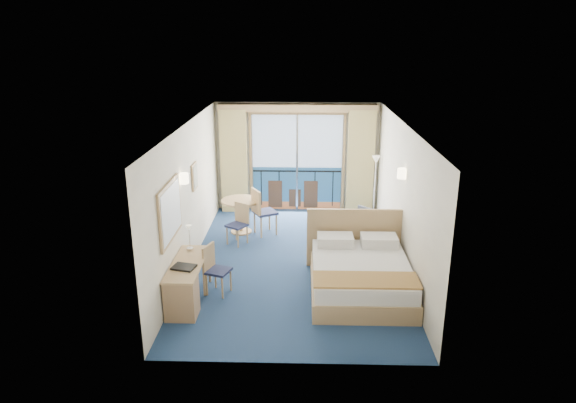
% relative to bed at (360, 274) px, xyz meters
% --- Properties ---
extents(floor, '(6.50, 6.50, 0.00)m').
position_rel_bed_xyz_m(floor, '(-1.14, 1.14, -0.32)').
color(floor, navy).
rests_on(floor, ground).
extents(room_walls, '(4.04, 6.54, 2.72)m').
position_rel_bed_xyz_m(room_walls, '(-1.14, 1.14, 1.46)').
color(room_walls, white).
rests_on(room_walls, ground).
extents(balcony_door, '(2.36, 0.03, 2.52)m').
position_rel_bed_xyz_m(balcony_door, '(-1.15, 4.36, 0.82)').
color(balcony_door, navy).
rests_on(balcony_door, room_walls).
extents(curtain_left, '(0.65, 0.22, 2.55)m').
position_rel_bed_xyz_m(curtain_left, '(-2.69, 4.21, 0.95)').
color(curtain_left, '#D6C176').
rests_on(curtain_left, room_walls).
extents(curtain_right, '(0.65, 0.22, 2.55)m').
position_rel_bed_xyz_m(curtain_right, '(0.41, 4.21, 0.95)').
color(curtain_right, '#D6C176').
rests_on(curtain_right, room_walls).
extents(pelmet, '(3.80, 0.25, 0.18)m').
position_rel_bed_xyz_m(pelmet, '(-1.14, 4.24, 2.26)').
color(pelmet, tan).
rests_on(pelmet, room_walls).
extents(mirror, '(0.05, 1.25, 0.95)m').
position_rel_bed_xyz_m(mirror, '(-3.11, -0.36, 1.23)').
color(mirror, tan).
rests_on(mirror, room_walls).
extents(wall_print, '(0.04, 0.42, 0.52)m').
position_rel_bed_xyz_m(wall_print, '(-3.11, 1.59, 1.28)').
color(wall_print, tan).
rests_on(wall_print, room_walls).
extents(sconce_left, '(0.18, 0.18, 0.18)m').
position_rel_bed_xyz_m(sconce_left, '(-3.08, 0.54, 1.53)').
color(sconce_left, beige).
rests_on(sconce_left, room_walls).
extents(sconce_right, '(0.18, 0.18, 0.18)m').
position_rel_bed_xyz_m(sconce_right, '(0.80, 0.99, 1.53)').
color(sconce_right, beige).
rests_on(sconce_right, room_walls).
extents(bed, '(1.83, 2.18, 1.15)m').
position_rel_bed_xyz_m(bed, '(0.00, 0.00, 0.00)').
color(bed, tan).
rests_on(bed, ground).
extents(nightstand, '(0.38, 0.36, 0.49)m').
position_rel_bed_xyz_m(nightstand, '(0.65, 1.22, -0.08)').
color(nightstand, '#9D7653').
rests_on(nightstand, ground).
extents(phone, '(0.20, 0.16, 0.09)m').
position_rel_bed_xyz_m(phone, '(0.67, 1.24, 0.21)').
color(phone, white).
rests_on(phone, nightstand).
extents(armchair, '(0.98, 0.98, 0.64)m').
position_rel_bed_xyz_m(armchair, '(0.25, 2.42, -0.00)').
color(armchair, '#4C545D').
rests_on(armchair, ground).
extents(floor_lamp, '(0.21, 0.21, 1.54)m').
position_rel_bed_xyz_m(floor_lamp, '(0.72, 3.74, 0.85)').
color(floor_lamp, silver).
rests_on(floor_lamp, ground).
extents(desk, '(0.51, 1.47, 0.69)m').
position_rel_bed_xyz_m(desk, '(-2.88, -0.82, 0.06)').
color(desk, tan).
rests_on(desk, ground).
extents(desk_chair, '(0.48, 0.48, 0.86)m').
position_rel_bed_xyz_m(desk_chair, '(-2.50, -0.13, 0.16)').
color(desk_chair, '#20264B').
rests_on(desk_chair, ground).
extents(folder, '(0.41, 0.34, 0.03)m').
position_rel_bed_xyz_m(folder, '(-2.89, -0.63, 0.38)').
color(folder, black).
rests_on(folder, desk).
extents(desk_lamp, '(0.12, 0.12, 0.43)m').
position_rel_bed_xyz_m(desk_lamp, '(-2.94, 0.10, 0.69)').
color(desk_lamp, silver).
rests_on(desk_lamp, desk).
extents(round_table, '(0.85, 0.85, 0.76)m').
position_rel_bed_xyz_m(round_table, '(-2.38, 2.72, 0.25)').
color(round_table, tan).
rests_on(round_table, ground).
extents(table_chair_a, '(0.62, 0.62, 1.05)m').
position_rel_bed_xyz_m(table_chair_a, '(-1.90, 2.59, 0.27)').
color(table_chair_a, '#20264B').
rests_on(table_chair_a, ground).
extents(table_chair_b, '(0.52, 0.52, 0.87)m').
position_rel_bed_xyz_m(table_chair_b, '(-2.34, 2.09, 0.17)').
color(table_chair_b, '#20264B').
rests_on(table_chair_b, ground).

